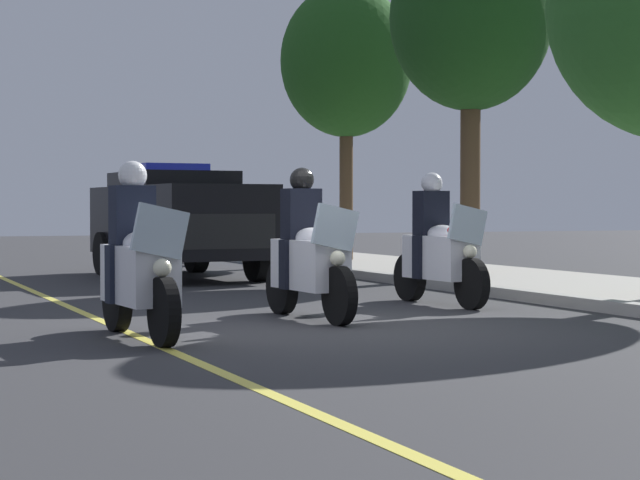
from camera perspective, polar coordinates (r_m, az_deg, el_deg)
The scene contains 10 objects.
ground_plane at distance 12.14m, azimuth 1.67°, elevation -4.36°, with size 80.00×80.00×0.00m, color #333335.
curb_strip at distance 13.99m, azimuth 15.13°, elevation -3.32°, with size 48.00×0.24×0.15m, color #9E9B93.
lane_stripe_center at distance 11.40m, azimuth -8.90°, elevation -4.76°, with size 48.00×0.12×0.01m, color #E0D14C.
police_motorcycle_lead_left at distance 11.23m, azimuth -8.95°, elevation -1.29°, with size 2.14×0.60×1.72m.
police_motorcycle_lead_right at distance 13.01m, azimuth -0.57°, elevation -0.87°, with size 2.14×0.60×1.72m.
police_motorcycle_trailing at distance 14.97m, azimuth 5.89°, elevation -0.55°, with size 2.14×0.60×1.72m.
police_suv at distance 20.75m, azimuth -7.03°, elevation 1.07°, with size 5.01×2.31×2.05m.
cyclist_background at distance 25.71m, azimuth -6.21°, elevation 0.69°, with size 1.76×0.33×1.69m.
tree_far_back at distance 21.04m, azimuth 7.46°, elevation 10.72°, with size 2.89×2.89×6.19m.
tree_behind_suv at distance 25.86m, azimuth 1.31°, elevation 8.78°, with size 2.92×2.92×6.10m.
Camera 1 is at (11.00, -4.98, 1.27)m, focal length 64.82 mm.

